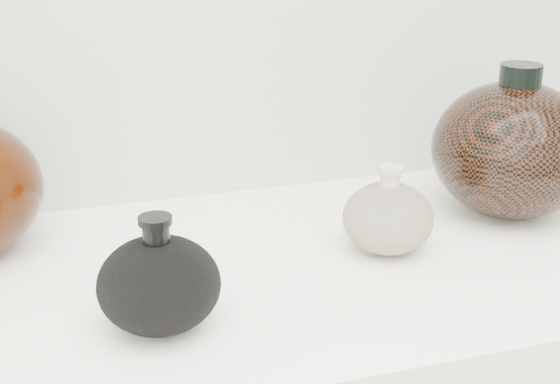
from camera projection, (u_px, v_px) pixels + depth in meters
name	position (u px, v px, depth m)	size (l,w,h in m)	color
black_gourd_vase	(159.00, 284.00, 0.78)	(0.17, 0.17, 0.12)	black
cream_gourd_vase	(388.00, 217.00, 0.96)	(0.12, 0.12, 0.11)	beige
right_round_pot	(512.00, 149.00, 1.05)	(0.24, 0.24, 0.21)	black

